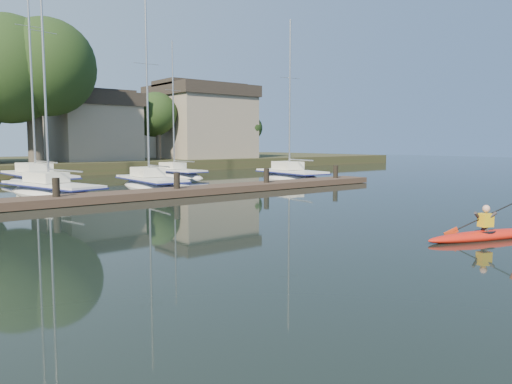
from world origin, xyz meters
TOP-DOWN VIEW (x-y plane):
  - ground at (0.00, 0.00)m, footprint 160.00×160.00m
  - kayak at (4.11, -1.53)m, footprint 4.27×1.86m
  - dock at (0.00, 14.00)m, footprint 34.00×2.00m
  - sailboat_2 at (-1.75, 18.82)m, footprint 3.79×8.94m
  - sailboat_3 at (4.19, 19.21)m, footprint 2.71×8.10m
  - sailboat_4 at (15.23, 18.56)m, footprint 3.25×7.81m
  - sailboat_6 at (-0.27, 26.68)m, footprint 2.73×11.12m
  - sailboat_7 at (10.28, 26.74)m, footprint 2.46×7.45m
  - shore at (1.61, 40.29)m, footprint 90.00×25.25m

SIDE VIEW (x-z plane):
  - sailboat_4 at x=15.23m, z-range -6.65..6.24m
  - sailboat_6 at x=-0.27m, z-range -8.98..8.58m
  - sailboat_3 at x=4.19m, z-range -6.61..6.23m
  - sailboat_2 at x=-1.75m, z-range -7.39..7.03m
  - sailboat_7 at x=10.28m, z-range -6.08..5.73m
  - ground at x=0.00m, z-range 0.00..0.00m
  - kayak at x=4.11m, z-range -0.52..0.85m
  - dock at x=0.00m, z-range -0.70..1.10m
  - shore at x=1.61m, z-range -3.15..9.60m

